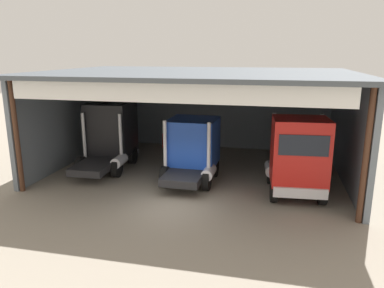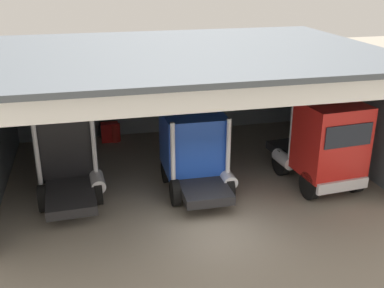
{
  "view_description": "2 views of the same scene",
  "coord_description": "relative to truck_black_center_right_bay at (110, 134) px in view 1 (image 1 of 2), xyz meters",
  "views": [
    {
      "loc": [
        4.11,
        -14.19,
        6.46
      ],
      "look_at": [
        0.0,
        3.77,
        1.86
      ],
      "focal_mm": 34.3,
      "sensor_mm": 36.0,
      "label": 1
    },
    {
      "loc": [
        -4.08,
        -13.27,
        8.74
      ],
      "look_at": [
        0.0,
        3.77,
        1.86
      ],
      "focal_mm": 42.99,
      "sensor_mm": 36.0,
      "label": 2
    }
  ],
  "objects": [
    {
      "name": "truck_blue_center_left_bay",
      "position": [
        5.1,
        -1.12,
        -0.22
      ],
      "size": [
        2.6,
        4.47,
        3.3
      ],
      "rotation": [
        0.0,
        0.0,
        -0.01
      ],
      "color": "#1E47B7",
      "rests_on": "ground"
    },
    {
      "name": "workshop_shed",
      "position": [
        5.02,
        1.6,
        1.97
      ],
      "size": [
        16.17,
        11.67,
        5.52
      ],
      "color": "slate",
      "rests_on": "ground"
    },
    {
      "name": "oil_drum",
      "position": [
        2.28,
        5.06,
        -1.45
      ],
      "size": [
        0.58,
        0.58,
        0.94
      ],
      "primitive_type": "cylinder",
      "color": "#B21E19",
      "rests_on": "ground"
    },
    {
      "name": "ground_plane",
      "position": [
        5.02,
        -4.72,
        -1.92
      ],
      "size": [
        80.0,
        80.0,
        0.0
      ],
      "primitive_type": "plane",
      "color": "gray",
      "rests_on": "ground"
    },
    {
      "name": "truck_red_center_bay",
      "position": [
        10.22,
        -2.38,
        -0.01
      ],
      "size": [
        2.78,
        5.06,
        3.76
      ],
      "rotation": [
        0.0,
        0.0,
        3.22
      ],
      "color": "red",
      "rests_on": "ground"
    },
    {
      "name": "tool_cart",
      "position": [
        2.02,
        5.13,
        -1.42
      ],
      "size": [
        0.9,
        0.6,
        1.0
      ],
      "primitive_type": "cube",
      "color": "red",
      "rests_on": "ground"
    },
    {
      "name": "truck_black_center_right_bay",
      "position": [
        0.0,
        0.0,
        0.0
      ],
      "size": [
        2.68,
        5.29,
        3.7
      ],
      "rotation": [
        0.0,
        0.0,
        0.05
      ],
      "color": "black",
      "rests_on": "ground"
    }
  ]
}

